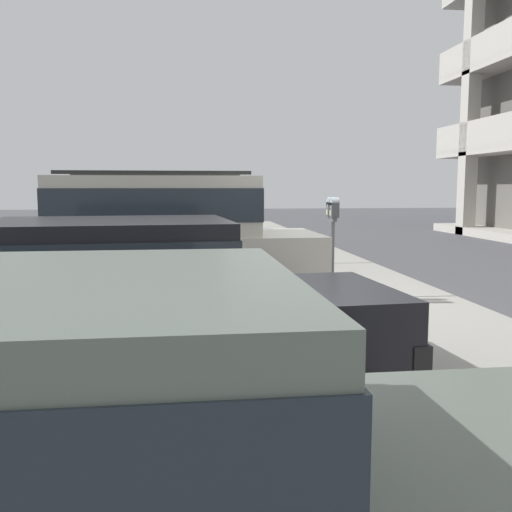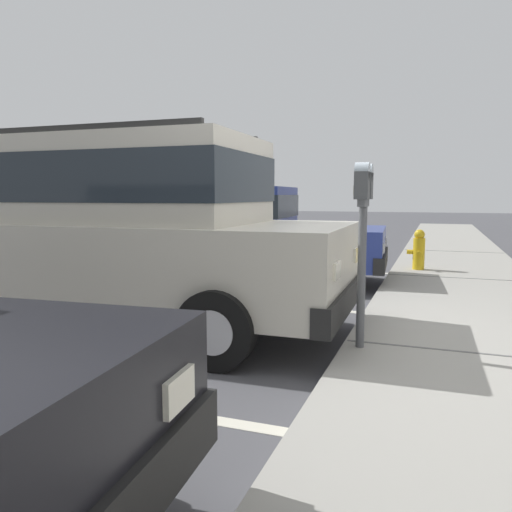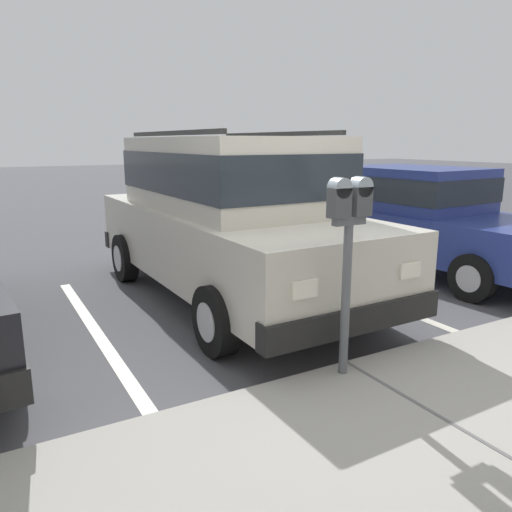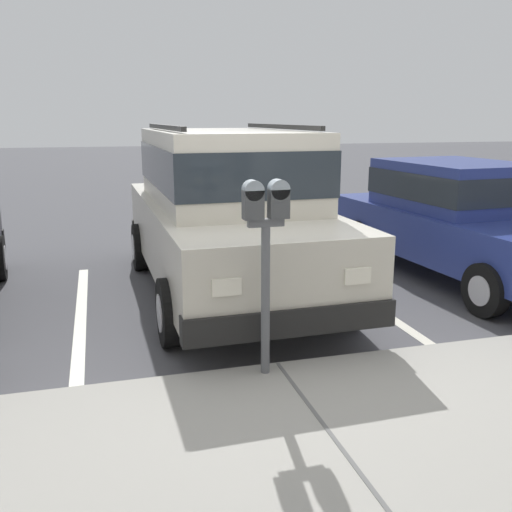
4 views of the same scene
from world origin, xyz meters
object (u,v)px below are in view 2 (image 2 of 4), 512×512
Objects in this scene: red_sedan at (241,231)px; parking_meter_near at (363,212)px; silver_suv at (121,226)px; fire_hydrant at (419,250)px.

parking_meter_near is at bearing 31.43° from red_sedan.
silver_suv is 6.88× the size of fire_hydrant.
parking_meter_near reaches higher than red_sedan.
silver_suv is 3.11× the size of parking_meter_near.
red_sedan is at bearing -63.13° from fire_hydrant.
fire_hydrant is (-1.41, 2.77, -0.36)m from red_sedan.
parking_meter_near reaches higher than fire_hydrant.
fire_hydrant is (-4.64, 2.85, -0.62)m from silver_suv.
silver_suv reaches higher than red_sedan.
silver_suv is 2.57m from parking_meter_near.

